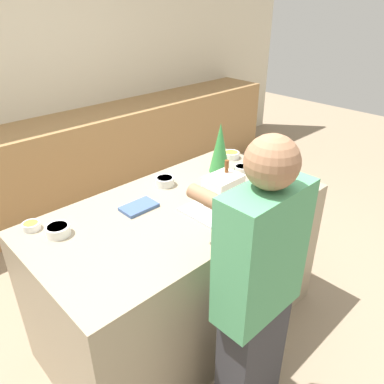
{
  "coord_description": "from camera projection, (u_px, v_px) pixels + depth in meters",
  "views": [
    {
      "loc": [
        -1.25,
        -1.4,
        2.04
      ],
      "look_at": [
        0.09,
        0.0,
        1.0
      ],
      "focal_mm": 35.0,
      "sensor_mm": 36.0,
      "label": 1
    }
  ],
  "objects": [
    {
      "name": "wall_back",
      "position": [
        13.0,
        82.0,
        3.49
      ],
      "size": [
        8.0,
        0.05,
        2.6
      ],
      "color": "beige",
      "rests_on": "ground_plane"
    },
    {
      "name": "ground_plane",
      "position": [
        182.0,
        322.0,
        2.62
      ],
      "size": [
        12.0,
        12.0,
        0.0
      ],
      "primitive_type": "plane",
      "color": "gray"
    },
    {
      "name": "candy_bowl_far_right",
      "position": [
        58.0,
        230.0,
        1.91
      ],
      "size": [
        0.13,
        0.13,
        0.05
      ],
      "color": "white",
      "rests_on": "kitchen_island"
    },
    {
      "name": "gingerbread_house",
      "position": [
        223.0,
        189.0,
        2.14
      ],
      "size": [
        0.2,
        0.15,
        0.25
      ],
      "color": "brown",
      "rests_on": "baking_tray"
    },
    {
      "name": "back_cabinet_block",
      "position": [
        44.0,
        173.0,
        3.67
      ],
      "size": [
        6.0,
        0.6,
        0.94
      ],
      "color": "#9E7547",
      "rests_on": "ground_plane"
    },
    {
      "name": "candy_bowl_front_corner",
      "position": [
        31.0,
        226.0,
        1.96
      ],
      "size": [
        0.09,
        0.09,
        0.04
      ],
      "color": "white",
      "rests_on": "kitchen_island"
    },
    {
      "name": "decorative_tree",
      "position": [
        220.0,
        148.0,
        2.52
      ],
      "size": [
        0.14,
        0.14,
        0.35
      ],
      "color": "#33843D",
      "rests_on": "kitchen_island"
    },
    {
      "name": "person",
      "position": [
        256.0,
        299.0,
        1.67
      ],
      "size": [
        0.42,
        0.53,
        1.6
      ],
      "color": "#333338",
      "rests_on": "ground_plane"
    },
    {
      "name": "candy_bowl_far_left",
      "position": [
        242.0,
        169.0,
        2.58
      ],
      "size": [
        0.1,
        0.1,
        0.04
      ],
      "color": "silver",
      "rests_on": "kitchen_island"
    },
    {
      "name": "baking_tray",
      "position": [
        222.0,
        205.0,
        2.19
      ],
      "size": [
        0.46,
        0.29,
        0.01
      ],
      "color": "#B2B2BC",
      "rests_on": "kitchen_island"
    },
    {
      "name": "candy_bowl_near_tray_left",
      "position": [
        231.0,
        155.0,
        2.8
      ],
      "size": [
        0.12,
        0.12,
        0.05
      ],
      "color": "white",
      "rests_on": "kitchen_island"
    },
    {
      "name": "kitchen_island",
      "position": [
        181.0,
        269.0,
        2.4
      ],
      "size": [
        1.74,
        0.92,
        0.94
      ],
      "color": "gray",
      "rests_on": "ground_plane"
    },
    {
      "name": "cookbook",
      "position": [
        139.0,
        207.0,
        2.15
      ],
      "size": [
        0.2,
        0.13,
        0.02
      ],
      "color": "#3F598C",
      "rests_on": "kitchen_island"
    },
    {
      "name": "candy_bowl_near_tray_right",
      "position": [
        165.0,
        181.0,
        2.4
      ],
      "size": [
        0.12,
        0.12,
        0.05
      ],
      "color": "silver",
      "rests_on": "kitchen_island"
    }
  ]
}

